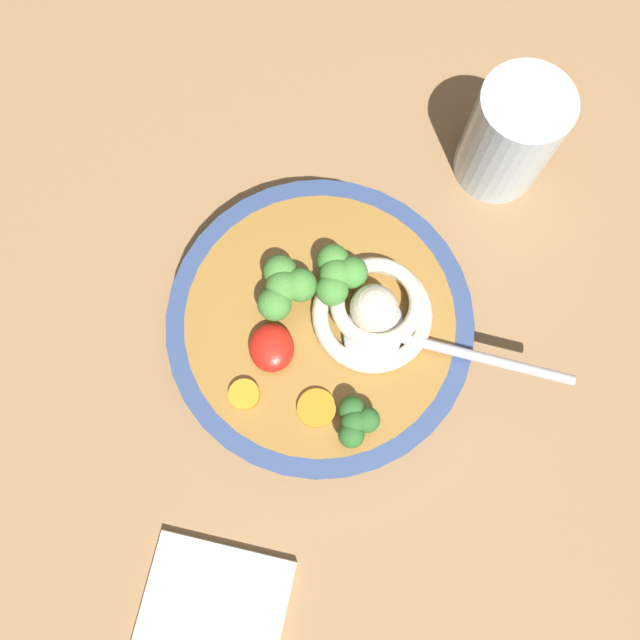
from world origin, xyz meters
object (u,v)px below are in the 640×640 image
(soup_spoon, at_px, (392,335))
(folded_napkin, at_px, (208,633))
(noodle_pile, at_px, (374,310))
(soup_bowl, at_px, (320,329))
(drinking_glass, at_px, (510,136))

(soup_spoon, bearing_deg, folded_napkin, -108.08)
(noodle_pile, xyz_separation_m, folded_napkin, (-0.21, 0.16, -0.07))
(noodle_pile, bearing_deg, soup_bowl, 87.21)
(soup_bowl, distance_m, soup_spoon, 0.07)
(drinking_glass, height_order, folded_napkin, drinking_glass)
(soup_bowl, xyz_separation_m, noodle_pile, (-0.00, -0.04, 0.04))
(noodle_pile, bearing_deg, soup_spoon, -153.70)
(soup_bowl, distance_m, folded_napkin, 0.25)
(soup_bowl, height_order, drinking_glass, drinking_glass)
(drinking_glass, relative_size, folded_napkin, 0.79)
(soup_bowl, relative_size, folded_napkin, 1.85)
(soup_bowl, relative_size, soup_spoon, 1.38)
(folded_napkin, bearing_deg, soup_bowl, -29.75)
(noodle_pile, distance_m, drinking_glass, 0.20)
(noodle_pile, relative_size, folded_napkin, 0.79)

